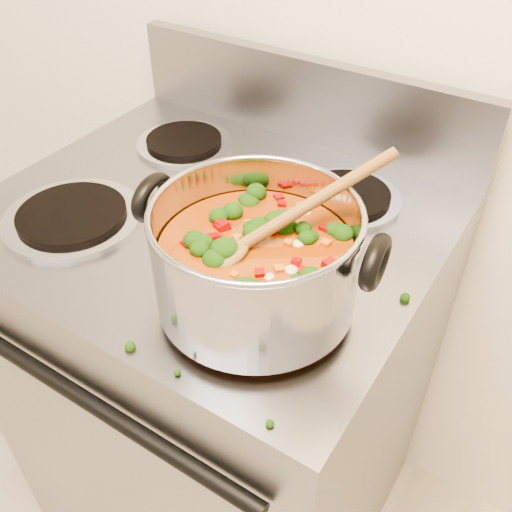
{
  "coord_description": "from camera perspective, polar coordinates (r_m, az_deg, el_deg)",
  "views": [
    {
      "loc": [
        0.46,
        0.55,
        1.46
      ],
      "look_at": [
        0.17,
        1.01,
        1.01
      ],
      "focal_mm": 40.0,
      "sensor_mm": 36.0,
      "label": 1
    }
  ],
  "objects": [
    {
      "name": "electric_range",
      "position": [
        1.26,
        -3.26,
        -12.39
      ],
      "size": [
        0.73,
        0.66,
        1.08
      ],
      "color": "gray",
      "rests_on": "ground"
    },
    {
      "name": "stockpot",
      "position": [
        0.71,
        0.03,
        -0.44
      ],
      "size": [
        0.32,
        0.26,
        0.16
      ],
      "rotation": [
        0.0,
        0.0,
        0.12
      ],
      "color": "#A4A4AB",
      "rests_on": "electric_range"
    },
    {
      "name": "wooden_spoon",
      "position": [
        0.69,
        1.26,
        2.7
      ],
      "size": [
        0.17,
        0.26,
        0.11
      ],
      "rotation": [
        0.0,
        0.0,
        1.04
      ],
      "color": "brown",
      "rests_on": "stockpot"
    },
    {
      "name": "cooktop_crumbs",
      "position": [
        0.75,
        -8.14,
        -6.8
      ],
      "size": [
        0.14,
        0.21,
        0.01
      ],
      "color": "black",
      "rests_on": "electric_range"
    }
  ]
}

